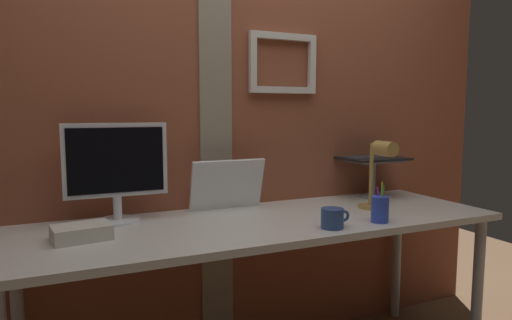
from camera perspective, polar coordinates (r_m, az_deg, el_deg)
name	(u,v)px	position (r m, az deg, el deg)	size (l,w,h in m)	color
brick_wall_back	(228,112)	(2.23, -3.58, 6.20)	(3.16, 0.16, 2.42)	brown
desk	(265,235)	(1.95, 1.21, -9.65)	(2.10, 0.67, 0.75)	silver
monitor	(116,165)	(1.94, -17.59, -0.65)	(0.42, 0.18, 0.42)	white
laptop_stand	(373,172)	(2.48, 14.82, -1.48)	(0.28, 0.22, 0.21)	gray
laptop	(365,148)	(2.52, 13.93, 1.54)	(0.34, 0.29, 0.23)	black
whiteboard_panel	(227,185)	(2.11, -3.71, -3.21)	(0.36, 0.02, 0.25)	white
desk_lamp	(379,168)	(2.15, 15.59, -0.96)	(0.12, 0.20, 0.33)	tan
pen_cup	(380,209)	(1.95, 15.69, -6.09)	(0.07, 0.07, 0.17)	blue
coffee_mug	(333,218)	(1.81, 9.87, -7.40)	(0.13, 0.09, 0.08)	#2D4C8C
paper_clutter_stack	(81,232)	(1.75, -21.58, -8.66)	(0.20, 0.14, 0.05)	silver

